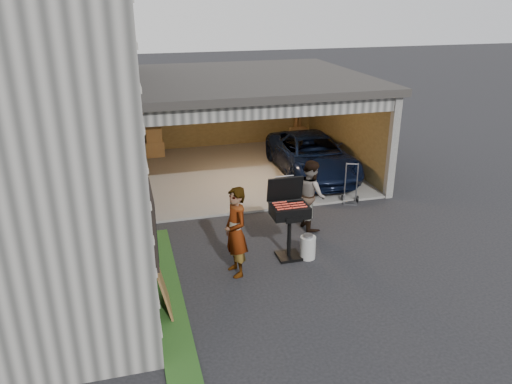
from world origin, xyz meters
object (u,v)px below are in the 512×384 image
minivan (312,157)px  bbq_grill (289,213)px  plywood_panel (164,289)px  hand_truck (350,195)px  woman (236,232)px  propane_tank (308,247)px  man (311,194)px

minivan → bbq_grill: bearing=-114.7°
bbq_grill → plywood_panel: size_ratio=1.85×
hand_truck → woman: bearing=-123.0°
minivan → propane_tank: bearing=-110.1°
minivan → bbq_grill: (-2.25, -4.50, 0.40)m
man → bbq_grill: bbq_grill is taller
minivan → man: size_ratio=2.58×
man → plywood_panel: 4.37m
woman → propane_tank: (1.55, 0.20, -0.65)m
bbq_grill → plywood_panel: bbq_grill is taller
bbq_grill → minivan: bearing=63.4°
man → propane_tank: 1.59m
propane_tank → plywood_panel: size_ratio=0.54×
woman → hand_truck: woman is taller
bbq_grill → woman: bearing=-162.7°
propane_tank → woman: bearing=-172.5°
plywood_panel → hand_truck: (5.10, 3.56, -0.24)m
man → bbq_grill: size_ratio=0.98×
bbq_grill → hand_truck: (2.47, 2.28, -0.78)m
man → propane_tank: (-0.57, -1.38, -0.57)m
propane_tank → hand_truck: bearing=49.3°
man → hand_truck: bearing=-59.3°
woman → propane_tank: 1.69m
man → plywood_panel: size_ratio=1.81×
minivan → hand_truck: 2.26m
propane_tank → bbq_grill: bearing=155.9°
woman → bbq_grill: 1.24m
bbq_grill → propane_tank: bearing=-24.1°
minivan → bbq_grill: size_ratio=2.53×
woman → bbq_grill: bearing=97.1°
minivan → plywood_panel: size_ratio=4.68×
woman → plywood_panel: 1.78m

